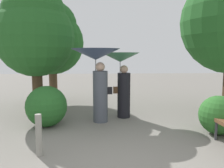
% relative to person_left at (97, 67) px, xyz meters
% --- Properties ---
extents(ground_plane, '(40.00, 40.00, 0.00)m').
position_rel_person_left_xyz_m(ground_plane, '(0.44, -2.65, -1.56)').
color(ground_plane, slate).
extents(person_left, '(1.36, 1.36, 2.08)m').
position_rel_person_left_xyz_m(person_left, '(0.00, 0.00, 0.00)').
color(person_left, '#474C56').
rests_on(person_left, ground).
extents(person_right, '(1.16, 1.16, 1.97)m').
position_rel_person_left_xyz_m(person_right, '(0.73, 0.43, -0.13)').
color(person_right, black).
rests_on(person_right, ground).
extents(tree_near_left, '(2.44, 2.44, 3.98)m').
position_rel_person_left_xyz_m(tree_near_left, '(-1.77, 2.64, 1.02)').
color(tree_near_left, brown).
rests_on(tree_near_left, ground).
extents(tree_mid_left, '(2.44, 2.44, 4.07)m').
position_rel_person_left_xyz_m(tree_mid_left, '(-1.92, 0.95, 1.09)').
color(tree_mid_left, '#42301E').
rests_on(tree_mid_left, ground).
extents(bush_path_left, '(0.94, 0.94, 0.94)m').
position_rel_person_left_xyz_m(bush_path_left, '(2.91, -1.19, -1.09)').
color(bush_path_left, '#2D6B28').
rests_on(bush_path_left, ground).
extents(bush_path_right, '(1.09, 1.09, 1.09)m').
position_rel_person_left_xyz_m(bush_path_right, '(-1.35, -0.35, -1.01)').
color(bush_path_right, '#235B23').
rests_on(bush_path_right, ground).
extents(path_marker_post, '(0.12, 0.12, 0.80)m').
position_rel_person_left_xyz_m(path_marker_post, '(-1.08, -2.16, -1.15)').
color(path_marker_post, gray).
rests_on(path_marker_post, ground).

